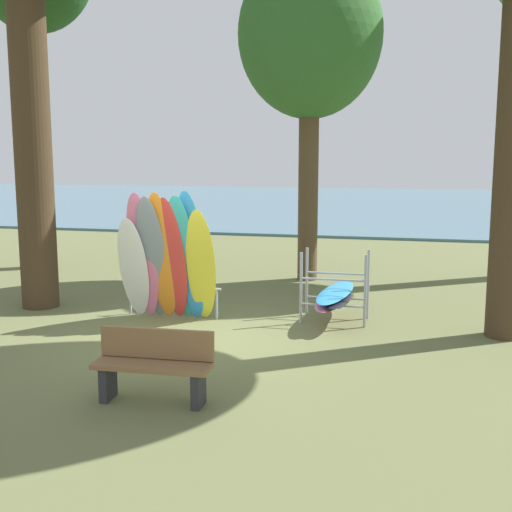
{
  "coord_description": "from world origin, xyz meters",
  "views": [
    {
      "loc": [
        3.51,
        -9.34,
        2.86
      ],
      "look_at": [
        0.73,
        1.7,
        1.1
      ],
      "focal_mm": 44.93,
      "sensor_mm": 36.0,
      "label": 1
    }
  ],
  "objects": [
    {
      "name": "lake_water",
      "position": [
        0.0,
        31.22,
        0.05
      ],
      "size": [
        80.0,
        36.0,
        0.1
      ],
      "primitive_type": "cube",
      "color": "#477084",
      "rests_on": "ground"
    },
    {
      "name": "ground_plane",
      "position": [
        0.0,
        0.0,
        0.0
      ],
      "size": [
        80.0,
        80.0,
        0.0
      ],
      "primitive_type": "plane",
      "color": "#60663D"
    },
    {
      "name": "leaning_board_pile",
      "position": [
        -0.71,
        1.01,
        1.08
      ],
      "size": [
        1.82,
        0.78,
        2.31
      ],
      "color": "white",
      "rests_on": "ground"
    },
    {
      "name": "park_bench",
      "position": [
        0.57,
        -2.61,
        0.45
      ],
      "size": [
        1.42,
        0.48,
        0.85
      ],
      "color": "#2D2D33",
      "rests_on": "ground"
    },
    {
      "name": "board_storage_rack",
      "position": [
        2.18,
        1.65,
        0.47
      ],
      "size": [
        1.15,
        2.13,
        1.25
      ],
      "color": "#9EA0A5",
      "rests_on": "ground"
    },
    {
      "name": "tree_far_right_back",
      "position": [
        1.05,
        5.4,
        5.5
      ],
      "size": [
        3.24,
        3.24,
        7.44
      ],
      "color": "brown",
      "rests_on": "ground"
    }
  ]
}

